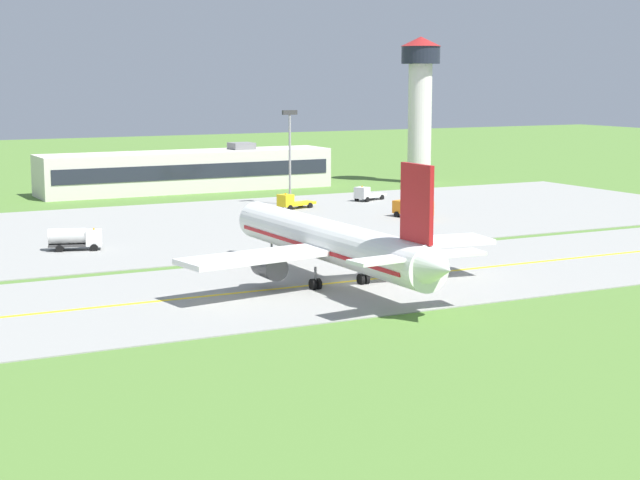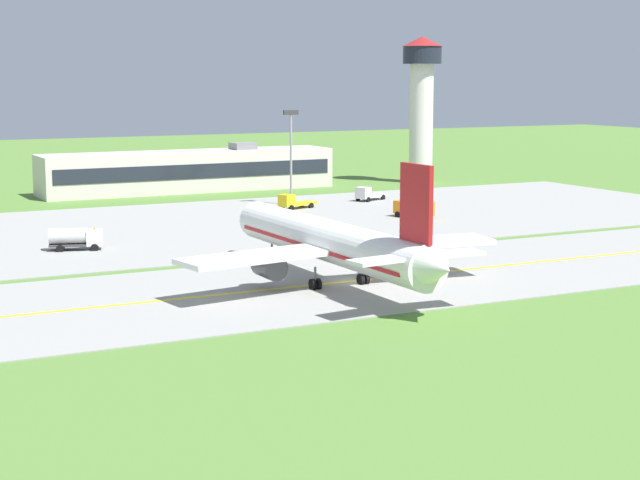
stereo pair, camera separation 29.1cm
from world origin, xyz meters
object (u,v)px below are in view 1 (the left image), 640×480
control_tower (420,95)px  service_truck_pushback (291,202)px  service_truck_fuel (413,208)px  apron_light_mast (290,145)px  service_truck_baggage (75,238)px  service_truck_catering (366,194)px  airplane_lead (332,242)px

control_tower → service_truck_pushback: bearing=-147.0°
service_truck_fuel → apron_light_mast: (-8.82, 21.51, 7.79)m
service_truck_baggage → control_tower: bearing=31.5°
apron_light_mast → control_tower: bearing=29.1°
service_truck_fuel → service_truck_catering: size_ratio=0.95×
service_truck_baggage → service_truck_catering: size_ratio=0.95×
service_truck_fuel → control_tower: (28.16, 42.10, 14.79)m
apron_light_mast → airplane_lead: bearing=-112.1°
airplane_lead → control_tower: control_tower is taller
control_tower → apron_light_mast: control_tower is taller
service_truck_fuel → apron_light_mast: bearing=112.3°
airplane_lead → service_truck_pushback: 56.98m
airplane_lead → service_truck_catering: size_ratio=5.93×
airplane_lead → apron_light_mast: apron_light_mast is taller
service_truck_baggage → service_truck_pushback: 44.13m
control_tower → apron_light_mast: size_ratio=1.84×
service_truck_fuel → apron_light_mast: apron_light_mast is taller
control_tower → service_truck_fuel: bearing=-123.8°
airplane_lead → service_truck_catering: bearing=57.2°
service_truck_catering → service_truck_baggage: bearing=-154.1°
service_truck_baggage → apron_light_mast: size_ratio=0.43×
service_truck_pushback → control_tower: 48.88m
service_truck_fuel → service_truck_pushback: size_ratio=0.94×
service_truck_baggage → apron_light_mast: 48.95m
airplane_lead → service_truck_baggage: (-16.94, 30.70, -2.60)m
service_truck_fuel → service_truck_pushback: (-10.84, 16.82, -0.35)m
service_truck_fuel → service_truck_pushback: bearing=122.8°
service_truck_baggage → service_truck_catering: 59.39m
apron_light_mast → service_truck_catering: bearing=-3.5°
airplane_lead → service_truck_baggage: size_ratio=6.24×
service_truck_baggage → service_truck_fuel: (49.05, 5.25, -0.00)m
service_truck_fuel → control_tower: bearing=56.2°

